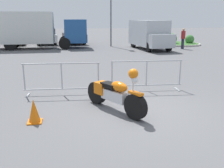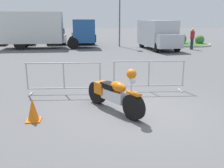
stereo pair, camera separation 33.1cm
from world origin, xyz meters
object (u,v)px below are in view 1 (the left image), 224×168
at_px(delivery_van, 149,34).
at_px(street_lamp, 111,4).
at_px(motorcycle, 114,94).
at_px(parked_car_white, 46,36).
at_px(pedestrian, 183,38).
at_px(parked_car_black, 74,36).
at_px(crowd_barrier_far, 146,75).
at_px(box_truck, 34,29).
at_px(parked_car_tan, 16,37).
at_px(traffic_cone, 34,111).
at_px(crowd_barrier_near, 62,78).

bearing_deg(delivery_van, street_lamp, -137.84).
relative_size(motorcycle, street_lamp, 0.36).
xyz_separation_m(parked_car_white, pedestrian, (11.54, -6.33, 0.14)).
height_order(motorcycle, parked_car_black, parked_car_black).
xyz_separation_m(motorcycle, parked_car_white, (-3.42, 19.50, 0.29)).
xyz_separation_m(crowd_barrier_far, box_truck, (-5.43, 13.76, 1.08)).
distance_m(motorcycle, parked_car_tan, 20.40).
distance_m(box_truck, traffic_cone, 16.14).
height_order(pedestrian, traffic_cone, pedestrian).
bearing_deg(delivery_van, parked_car_white, -129.28).
height_order(motorcycle, crowd_barrier_near, motorcycle).
bearing_deg(parked_car_black, crowd_barrier_near, 169.01).
distance_m(parked_car_black, traffic_cone, 19.95).
distance_m(box_truck, parked_car_tan, 4.61).
bearing_deg(pedestrian, crowd_barrier_near, -112.26).
distance_m(crowd_barrier_near, parked_car_tan, 18.33).
xyz_separation_m(crowd_barrier_far, street_lamp, (1.16, 14.40, 3.15)).
xyz_separation_m(crowd_barrier_far, traffic_cone, (-3.50, -2.21, -0.27)).
distance_m(motorcycle, parked_car_white, 19.80).
relative_size(crowd_barrier_far, delivery_van, 0.48).
distance_m(delivery_van, parked_car_white, 10.58).
bearing_deg(box_truck, delivery_van, -11.56).
height_order(parked_car_black, pedestrian, pedestrian).
relative_size(motorcycle, parked_car_white, 0.43).
bearing_deg(parked_car_tan, traffic_cone, -176.64).
xyz_separation_m(crowd_barrier_far, pedestrian, (6.68, 11.43, 0.36)).
distance_m(box_truck, pedestrian, 12.35).
distance_m(delivery_van, street_lamp, 4.48).
distance_m(crowd_barrier_far, parked_car_white, 18.41).
height_order(delivery_van, traffic_cone, delivery_van).
bearing_deg(parked_car_tan, crowd_barrier_near, -173.33).
distance_m(parked_car_white, parked_car_black, 2.78).
xyz_separation_m(box_truck, street_lamp, (6.58, 0.64, 2.08)).
bearing_deg(parked_car_black, street_lamp, -143.85).
height_order(crowd_barrier_near, box_truck, box_truck).
relative_size(motorcycle, delivery_van, 0.39).
distance_m(parked_car_tan, traffic_cone, 20.33).
bearing_deg(pedestrian, delivery_van, -171.71).
bearing_deg(motorcycle, crowd_barrier_far, 109.60).
xyz_separation_m(crowd_barrier_far, parked_car_tan, (-7.64, 17.70, 0.13)).
xyz_separation_m(delivery_van, traffic_cone, (-7.42, -14.09, -0.95)).
relative_size(crowd_barrier_near, crowd_barrier_far, 1.00).
bearing_deg(motorcycle, box_truck, 163.65).
height_order(crowd_barrier_far, parked_car_black, parked_car_black).
distance_m(box_truck, parked_car_white, 4.13).
bearing_deg(pedestrian, parked_car_tan, 174.02).
bearing_deg(motorcycle, parked_car_white, 159.17).
bearing_deg(delivery_van, motorcycle, -26.97).
distance_m(crowd_barrier_near, parked_car_black, 17.71).
bearing_deg(pedestrian, traffic_cone, -109.09).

